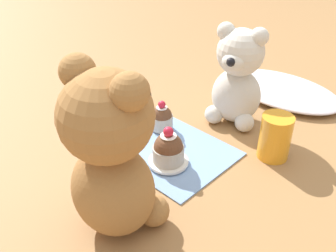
% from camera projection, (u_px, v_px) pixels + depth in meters
% --- Properties ---
extents(ground_plane, '(4.00, 4.00, 0.00)m').
position_uv_depth(ground_plane, '(168.00, 151.00, 0.75)').
color(ground_plane, '#9E7042').
extents(knitted_placemat, '(0.23, 0.19, 0.01)m').
position_uv_depth(knitted_placemat, '(168.00, 149.00, 0.75)').
color(knitted_placemat, '#7A9ED1').
rests_on(knitted_placemat, ground_plane).
extents(tulle_cloth, '(0.28, 0.17, 0.03)m').
position_uv_depth(tulle_cloth, '(283.00, 90.00, 0.93)').
color(tulle_cloth, silver).
rests_on(tulle_cloth, ground_plane).
extents(teddy_bear_cream, '(0.12, 0.12, 0.21)m').
position_uv_depth(teddy_bear_cream, '(237.00, 77.00, 0.79)').
color(teddy_bear_cream, silver).
rests_on(teddy_bear_cream, ground_plane).
extents(teddy_bear_tan, '(0.14, 0.14, 0.26)m').
position_uv_depth(teddy_bear_tan, '(112.00, 153.00, 0.52)').
color(teddy_bear_tan, '#A3703D').
rests_on(teddy_bear_tan, ground_plane).
extents(cupcake_near_cream_bear, '(0.04, 0.04, 0.06)m').
position_uv_depth(cupcake_near_cream_bear, '(162.00, 118.00, 0.79)').
color(cupcake_near_cream_bear, '#B2ADA3').
rests_on(cupcake_near_cream_bear, knitted_placemat).
extents(saucer_plate, '(0.07, 0.07, 0.01)m').
position_uv_depth(saucer_plate, '(168.00, 161.00, 0.71)').
color(saucer_plate, white).
rests_on(saucer_plate, knitted_placemat).
extents(cupcake_near_tan_bear, '(0.06, 0.06, 0.07)m').
position_uv_depth(cupcake_near_tan_bear, '(168.00, 149.00, 0.69)').
color(cupcake_near_tan_bear, '#B2ADA3').
rests_on(cupcake_near_tan_bear, saucer_plate).
extents(juice_glass, '(0.06, 0.06, 0.09)m').
position_uv_depth(juice_glass, '(275.00, 137.00, 0.71)').
color(juice_glass, orange).
rests_on(juice_glass, ground_plane).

